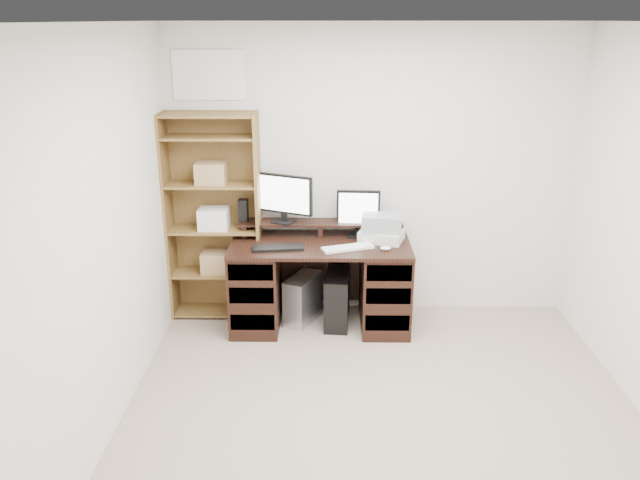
{
  "coord_description": "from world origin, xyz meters",
  "views": [
    {
      "loc": [
        -0.38,
        -3.25,
        2.52
      ],
      "look_at": [
        -0.43,
        1.43,
        0.85
      ],
      "focal_mm": 35.0,
      "sensor_mm": 36.0,
      "label": 1
    }
  ],
  "objects_px": {
    "monitor_small": "(358,211)",
    "bookshelf": "(214,216)",
    "monitor_wide": "(284,196)",
    "tower_silver": "(303,299)",
    "desk": "(320,282)",
    "tower_black": "(337,299)",
    "printer": "(381,235)"
  },
  "relations": [
    {
      "from": "desk",
      "to": "printer",
      "type": "bearing_deg",
      "value": 7.06
    },
    {
      "from": "monitor_small",
      "to": "bookshelf",
      "type": "height_order",
      "value": "bookshelf"
    },
    {
      "from": "printer",
      "to": "desk",
      "type": "bearing_deg",
      "value": -154.58
    },
    {
      "from": "printer",
      "to": "monitor_wide",
      "type": "bearing_deg",
      "value": -170.16
    },
    {
      "from": "desk",
      "to": "printer",
      "type": "distance_m",
      "value": 0.66
    },
    {
      "from": "monitor_small",
      "to": "printer",
      "type": "distance_m",
      "value": 0.29
    },
    {
      "from": "printer",
      "to": "bookshelf",
      "type": "height_order",
      "value": "bookshelf"
    },
    {
      "from": "tower_black",
      "to": "monitor_wide",
      "type": "bearing_deg",
      "value": 163.48
    },
    {
      "from": "bookshelf",
      "to": "tower_black",
      "type": "bearing_deg",
      "value": -10.62
    },
    {
      "from": "monitor_wide",
      "to": "tower_silver",
      "type": "xyz_separation_m",
      "value": [
        0.16,
        -0.13,
        -0.89
      ]
    },
    {
      "from": "desk",
      "to": "bookshelf",
      "type": "bearing_deg",
      "value": 166.92
    },
    {
      "from": "desk",
      "to": "monitor_small",
      "type": "xyz_separation_m",
      "value": [
        0.32,
        0.18,
        0.58
      ]
    },
    {
      "from": "desk",
      "to": "printer",
      "type": "relative_size",
      "value": 4.26
    },
    {
      "from": "monitor_small",
      "to": "tower_silver",
      "type": "xyz_separation_m",
      "value": [
        -0.47,
        -0.12,
        -0.76
      ]
    },
    {
      "from": "monitor_wide",
      "to": "tower_black",
      "type": "height_order",
      "value": "monitor_wide"
    },
    {
      "from": "tower_silver",
      "to": "monitor_wide",
      "type": "bearing_deg",
      "value": 166.05
    },
    {
      "from": "printer",
      "to": "bookshelf",
      "type": "relative_size",
      "value": 0.2
    },
    {
      "from": "monitor_wide",
      "to": "desk",
      "type": "bearing_deg",
      "value": -7.39
    },
    {
      "from": "monitor_wide",
      "to": "bookshelf",
      "type": "bearing_deg",
      "value": -158.73
    },
    {
      "from": "monitor_small",
      "to": "tower_silver",
      "type": "relative_size",
      "value": 0.96
    },
    {
      "from": "printer",
      "to": "tower_silver",
      "type": "height_order",
      "value": "printer"
    },
    {
      "from": "tower_silver",
      "to": "bookshelf",
      "type": "relative_size",
      "value": 0.23
    },
    {
      "from": "desk",
      "to": "bookshelf",
      "type": "relative_size",
      "value": 0.83
    },
    {
      "from": "printer",
      "to": "tower_black",
      "type": "relative_size",
      "value": 0.74
    },
    {
      "from": "bookshelf",
      "to": "printer",
      "type": "bearing_deg",
      "value": -5.95
    },
    {
      "from": "desk",
      "to": "tower_black",
      "type": "bearing_deg",
      "value": 5.38
    },
    {
      "from": "tower_black",
      "to": "bookshelf",
      "type": "distance_m",
      "value": 1.28
    },
    {
      "from": "monitor_wide",
      "to": "tower_silver",
      "type": "distance_m",
      "value": 0.92
    },
    {
      "from": "desk",
      "to": "monitor_wide",
      "type": "bearing_deg",
      "value": 148.97
    },
    {
      "from": "monitor_wide",
      "to": "tower_black",
      "type": "relative_size",
      "value": 1.03
    },
    {
      "from": "tower_silver",
      "to": "bookshelf",
      "type": "xyz_separation_m",
      "value": [
        -0.76,
        0.15,
        0.71
      ]
    },
    {
      "from": "monitor_small",
      "to": "bookshelf",
      "type": "xyz_separation_m",
      "value": [
        -1.24,
        0.03,
        -0.05
      ]
    }
  ]
}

